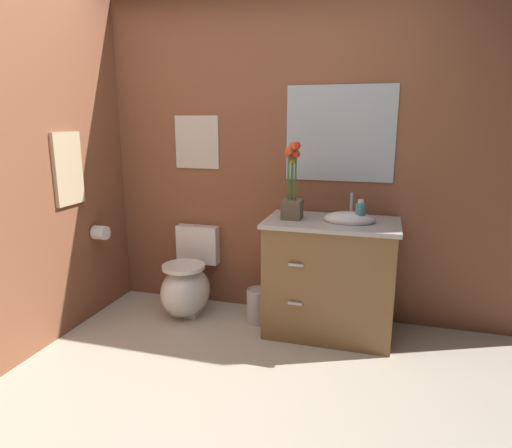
{
  "coord_description": "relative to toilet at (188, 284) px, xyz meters",
  "views": [
    {
      "loc": [
        0.91,
        -1.87,
        1.55
      ],
      "look_at": [
        0.03,
        1.15,
        0.81
      ],
      "focal_mm": 31.0,
      "sensor_mm": 36.0,
      "label": 1
    }
  ],
  "objects": [
    {
      "name": "wall_left",
      "position": [
        -0.74,
        -0.78,
        1.01
      ],
      "size": [
        0.05,
        4.21,
        2.5
      ],
      "primitive_type": "cube",
      "color": "brown",
      "rests_on": "ground_plane"
    },
    {
      "name": "toilet_paper_roll",
      "position": [
        -0.65,
        -0.2,
        0.44
      ],
      "size": [
        0.11,
        0.11,
        0.11
      ],
      "primitive_type": "cylinder",
      "rotation": [
        0.0,
        1.57,
        0.0
      ],
      "color": "white"
    },
    {
      "name": "toilet",
      "position": [
        0.0,
        0.0,
        0.0
      ],
      "size": [
        0.38,
        0.59,
        0.69
      ],
      "color": "white",
      "rests_on": "ground_plane"
    },
    {
      "name": "wall_mirror",
      "position": [
        1.15,
        0.27,
        1.21
      ],
      "size": [
        0.8,
        0.01,
        0.7
      ],
      "primitive_type": "cube",
      "color": "#B2BCC6"
    },
    {
      "name": "soap_bottle",
      "position": [
        1.34,
        -0.06,
        0.69
      ],
      "size": [
        0.07,
        0.07,
        0.17
      ],
      "color": "teal",
      "rests_on": "vanity_cabinet"
    },
    {
      "name": "ground_plane",
      "position": [
        0.57,
        -1.23,
        -0.24
      ],
      "size": [
        8.61,
        8.61,
        0.0
      ],
      "primitive_type": "plane",
      "color": "beige"
    },
    {
      "name": "trash_bin",
      "position": [
        0.6,
        -0.02,
        -0.11
      ],
      "size": [
        0.18,
        0.18,
        0.27
      ],
      "color": "#B7B7BC",
      "rests_on": "ground_plane"
    },
    {
      "name": "flower_vase",
      "position": [
        0.86,
        -0.05,
        0.82
      ],
      "size": [
        0.14,
        0.14,
        0.55
      ],
      "color": "brown",
      "rests_on": "vanity_cabinet"
    },
    {
      "name": "wall_poster",
      "position": [
        0.0,
        0.27,
        1.13
      ],
      "size": [
        0.38,
        0.01,
        0.42
      ],
      "primitive_type": "cube",
      "color": "beige"
    },
    {
      "name": "hanging_towel",
      "position": [
        -0.7,
        -0.43,
        0.96
      ],
      "size": [
        0.03,
        0.28,
        0.52
      ],
      "primitive_type": "cube",
      "color": "tan"
    },
    {
      "name": "vanity_cabinet",
      "position": [
        1.15,
        -0.03,
        0.2
      ],
      "size": [
        0.94,
        0.56,
        1.03
      ],
      "color": "brown",
      "rests_on": "ground_plane"
    },
    {
      "name": "wall_back",
      "position": [
        0.77,
        0.3,
        1.01
      ],
      "size": [
        4.02,
        0.05,
        2.5
      ],
      "primitive_type": "cube",
      "color": "brown",
      "rests_on": "ground_plane"
    }
  ]
}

